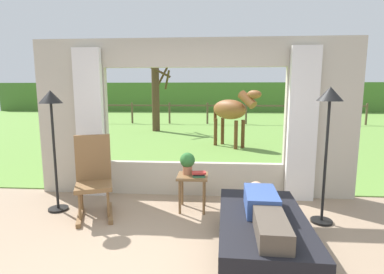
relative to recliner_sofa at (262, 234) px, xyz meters
The scene contains 16 objects.
back_wall_with_window 2.25m from the recliner_sofa, 115.14° to the left, with size 5.20×0.12×2.55m.
curtain_panel_left 3.19m from the recliner_sofa, 146.70° to the left, with size 0.44×0.10×2.40m, color silver.
curtain_panel_right 2.11m from the recliner_sofa, 63.21° to the left, with size 0.44×0.10×2.40m, color silver.
outdoor_pasture_lawn 12.74m from the recliner_sofa, 93.82° to the left, with size 36.00×21.68×0.02m, color olive.
distant_hill_ridge 22.58m from the recliner_sofa, 92.15° to the left, with size 36.00×2.00×2.40m, color #4A762E.
recliner_sofa is the anchor object (origin of this frame).
reclining_person 0.31m from the recliner_sofa, 90.00° to the right, with size 0.36×1.43×0.22m.
rocking_chair 2.39m from the recliner_sofa, 157.84° to the left, with size 0.67×0.80×1.12m.
side_table 1.43m from the recliner_sofa, 125.73° to the left, with size 0.44×0.44×0.52m.
potted_plant 1.58m from the recliner_sofa, 126.87° to the left, with size 0.22×0.22×0.32m.
book_stack 1.35m from the recliner_sofa, 124.02° to the left, with size 0.21×0.16×0.07m.
floor_lamp_left 3.19m from the recliner_sofa, 160.48° to the left, with size 0.32×0.32×1.74m.
floor_lamp_right 1.74m from the recliner_sofa, 42.40° to the left, with size 0.32×0.32×1.78m.
horse 6.17m from the recliner_sofa, 89.93° to the left, with size 1.53×1.53×1.73m.
pasture_tree 10.15m from the recliner_sofa, 107.13° to the left, with size 1.12×1.41×2.91m.
pasture_fence_line 12.63m from the recliner_sofa, 93.85° to the left, with size 16.10×0.10×1.10m.
Camera 1 is at (0.32, -2.59, 1.73)m, focal length 28.01 mm.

